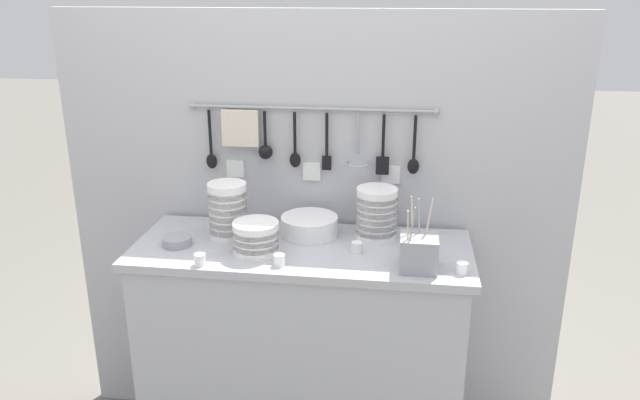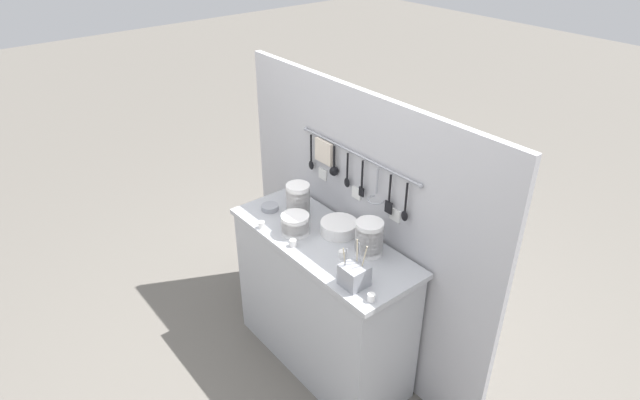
% 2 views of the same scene
% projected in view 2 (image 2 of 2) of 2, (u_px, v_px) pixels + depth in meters
% --- Properties ---
extents(ground_plane, '(20.00, 20.00, 0.00)m').
position_uv_depth(ground_plane, '(322.00, 357.00, 3.54)').
color(ground_plane, '#666059').
extents(counter, '(1.23, 0.49, 0.95)m').
position_uv_depth(counter, '(322.00, 302.00, 3.30)').
color(counter, '#ADAFB5').
rests_on(counter, ground).
extents(back_wall, '(2.03, 0.11, 1.77)m').
position_uv_depth(back_wall, '(358.00, 230.00, 3.24)').
color(back_wall, '#B2B2B7').
rests_on(back_wall, ground).
extents(bowl_stack_short_front, '(0.16, 0.16, 0.12)m').
position_uv_depth(bowl_stack_short_front, '(295.00, 224.00, 3.09)').
color(bowl_stack_short_front, white).
rests_on(bowl_stack_short_front, counter).
extents(bowl_stack_tall_left, '(0.15, 0.15, 0.20)m').
position_uv_depth(bowl_stack_tall_left, '(369.00, 238.00, 2.89)').
color(bowl_stack_tall_left, white).
rests_on(bowl_stack_tall_left, counter).
extents(bowl_stack_wide_centre, '(0.14, 0.14, 0.22)m').
position_uv_depth(bowl_stack_wide_centre, '(298.00, 201.00, 3.22)').
color(bowl_stack_wide_centre, white).
rests_on(bowl_stack_wide_centre, counter).
extents(plate_stack, '(0.22, 0.22, 0.07)m').
position_uv_depth(plate_stack, '(339.00, 227.00, 3.10)').
color(plate_stack, white).
rests_on(plate_stack, counter).
extents(steel_mixing_bowl, '(0.11, 0.11, 0.03)m').
position_uv_depth(steel_mixing_bowl, '(270.00, 207.00, 3.33)').
color(steel_mixing_bowl, '#93969E').
rests_on(steel_mixing_bowl, counter).
extents(cutlery_caddy, '(0.13, 0.13, 0.24)m').
position_uv_depth(cutlery_caddy, '(354.00, 275.00, 2.68)').
color(cutlery_caddy, '#93969E').
rests_on(cutlery_caddy, counter).
extents(cup_mid_row, '(0.04, 0.04, 0.04)m').
position_uv_depth(cup_mid_row, '(371.00, 297.00, 2.59)').
color(cup_mid_row, white).
rests_on(cup_mid_row, counter).
extents(cup_edge_near, '(0.04, 0.04, 0.04)m').
position_uv_depth(cup_edge_near, '(342.00, 254.00, 2.90)').
color(cup_edge_near, white).
rests_on(cup_edge_near, counter).
extents(cup_back_right, '(0.04, 0.04, 0.04)m').
position_uv_depth(cup_back_right, '(262.00, 225.00, 3.15)').
color(cup_back_right, white).
rests_on(cup_back_right, counter).
extents(cup_back_left, '(0.04, 0.04, 0.04)m').
position_uv_depth(cup_back_left, '(293.00, 243.00, 2.99)').
color(cup_back_left, white).
rests_on(cup_back_left, counter).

